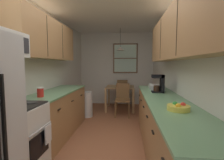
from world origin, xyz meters
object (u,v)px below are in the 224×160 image
object	(u,v)px
storage_canister	(40,92)
fruit_bowl	(178,107)
coffee_maker	(159,83)
dish_rack	(157,87)
microwave_over_range	(2,44)
trash_bin	(87,104)
dining_chair_near	(123,98)
table_serving_bowl	(123,85)
stove_range	(16,140)
dining_chair_far	(122,91)
mug_by_coffeemaker	(150,85)
dining_table	(120,90)

from	to	relation	value
storage_canister	fruit_bowl	world-z (taller)	storage_canister
coffee_maker	dish_rack	distance (m)	0.36
microwave_over_range	trash_bin	distance (m)	2.87
trash_bin	dish_rack	bearing A→B (deg)	-27.00
dining_chair_near	table_serving_bowl	size ratio (longest dim) A/B	4.26
storage_canister	table_serving_bowl	xyz separation A→B (m)	(1.25, 2.75, -0.21)
stove_range	microwave_over_range	world-z (taller)	microwave_over_range
coffee_maker	table_serving_bowl	world-z (taller)	coffee_maker
coffee_maker	dining_chair_far	bearing A→B (deg)	106.49
stove_range	storage_canister	xyz separation A→B (m)	(-0.01, 0.65, 0.51)
dish_rack	dining_chair_near	bearing A→B (deg)	125.13
dish_rack	table_serving_bowl	distance (m)	1.93
storage_canister	fruit_bowl	size ratio (longest dim) A/B	0.62
dining_chair_near	coffee_maker	bearing A→B (deg)	-62.26
microwave_over_range	mug_by_coffeemaker	size ratio (longest dim) A/B	4.59
dining_chair_far	fruit_bowl	distance (m)	4.07
storage_canister	coffee_maker	distance (m)	2.11
microwave_over_range	storage_canister	bearing A→B (deg)	80.57
storage_canister	coffee_maker	world-z (taller)	coffee_maker
coffee_maker	trash_bin	bearing A→B (deg)	144.58
dining_table	table_serving_bowl	bearing A→B (deg)	27.28
table_serving_bowl	fruit_bowl	bearing A→B (deg)	-77.55
dining_chair_far	trash_bin	bearing A→B (deg)	-121.50
dining_table	storage_canister	size ratio (longest dim) A/B	5.57
microwave_over_range	dining_chair_far	size ratio (longest dim) A/B	0.62
dish_rack	coffee_maker	bearing A→B (deg)	-91.91
microwave_over_range	table_serving_bowl	distance (m)	3.77
microwave_over_range	trash_bin	bearing A→B (deg)	80.78
storage_canister	coffee_maker	xyz separation A→B (m)	(2.01, 0.65, 0.10)
storage_canister	dining_table	bearing A→B (deg)	66.58
dining_chair_near	table_serving_bowl	distance (m)	0.74
mug_by_coffeemaker	table_serving_bowl	world-z (taller)	mug_by_coffeemaker
dining_chair_far	table_serving_bowl	world-z (taller)	dining_chair_far
microwave_over_range	stove_range	bearing A→B (deg)	-0.03
dining_chair_far	storage_canister	distance (m)	3.60
storage_canister	table_serving_bowl	bearing A→B (deg)	65.48
dining_table	dining_chair_far	size ratio (longest dim) A/B	0.98
dining_chair_far	mug_by_coffeemaker	distance (m)	2.10
microwave_over_range	mug_by_coffeemaker	bearing A→B (deg)	45.33
dining_chair_far	mug_by_coffeemaker	world-z (taller)	mug_by_coffeemaker
stove_range	storage_canister	world-z (taller)	stove_range
mug_by_coffeemaker	storage_canister	bearing A→B (deg)	-143.71
dining_table	dining_chair_near	size ratio (longest dim) A/B	0.98
dining_chair_near	fruit_bowl	bearing A→B (deg)	-74.84
dining_table	dining_chair_near	world-z (taller)	dining_chair_near
dish_rack	table_serving_bowl	size ratio (longest dim) A/B	1.61
dining_table	coffee_maker	world-z (taller)	coffee_maker
stove_range	mug_by_coffeemaker	world-z (taller)	stove_range
dining_chair_far	trash_bin	size ratio (longest dim) A/B	1.31
table_serving_bowl	coffee_maker	bearing A→B (deg)	-70.12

